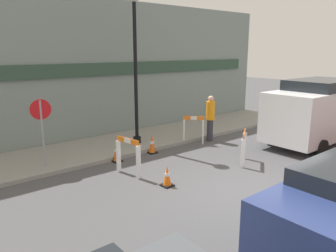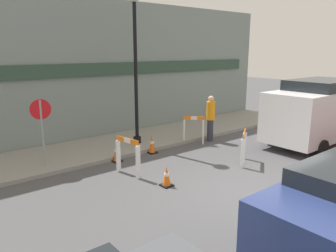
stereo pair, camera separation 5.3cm
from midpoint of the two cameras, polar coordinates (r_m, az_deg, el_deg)
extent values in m
plane|color=#4C4C4F|center=(8.68, 14.93, -11.48)|extent=(60.00, 60.00, 0.00)
cube|color=gray|center=(12.78, -6.99, -2.82)|extent=(18.00, 2.83, 0.13)
cube|color=gray|center=(13.61, -10.74, 9.52)|extent=(18.00, 0.12, 5.50)
cube|color=#2D4738|center=(13.51, -10.52, 9.72)|extent=(16.20, 0.10, 0.50)
cylinder|color=black|center=(12.41, -5.53, -2.38)|extent=(0.29, 0.29, 0.24)
cylinder|color=black|center=(11.99, -5.78, 8.80)|extent=(0.13, 0.13, 5.07)
cylinder|color=gray|center=(10.32, -21.12, -1.33)|extent=(0.06, 0.06, 2.01)
cylinder|color=red|center=(10.17, -21.46, 2.69)|extent=(0.60, 0.10, 0.60)
cube|color=white|center=(10.31, 12.76, -4.72)|extent=(0.12, 0.14, 0.90)
cube|color=white|center=(11.15, 13.02, -3.37)|extent=(0.12, 0.14, 0.90)
cube|color=orange|center=(10.59, 13.04, -1.31)|extent=(0.79, 0.56, 0.15)
cube|color=white|center=(10.59, 13.04, -1.31)|extent=(0.25, 0.19, 0.14)
cube|color=white|center=(12.64, 5.99, -1.05)|extent=(0.14, 0.14, 0.94)
cube|color=white|center=(12.65, 2.69, -0.98)|extent=(0.14, 0.14, 0.94)
cube|color=orange|center=(12.52, 4.38, 1.40)|extent=(0.58, 0.57, 0.15)
cube|color=white|center=(12.52, 4.38, 1.40)|extent=(0.19, 0.19, 0.13)
cube|color=white|center=(9.83, -8.76, -5.23)|extent=(0.14, 0.08, 0.96)
cube|color=white|center=(9.24, -5.33, -6.33)|extent=(0.14, 0.08, 0.96)
cube|color=orange|center=(9.37, -7.20, -2.55)|extent=(0.18, 0.89, 0.15)
cube|color=white|center=(9.37, -7.20, -2.55)|extent=(0.08, 0.27, 0.14)
cube|color=black|center=(11.59, -2.90, -4.63)|extent=(0.30, 0.30, 0.04)
cone|color=orange|center=(11.49, -2.92, -3.03)|extent=(0.22, 0.22, 0.63)
cylinder|color=white|center=(11.49, -2.92, -2.87)|extent=(0.13, 0.13, 0.09)
cube|color=black|center=(8.89, -0.32, -10.27)|extent=(0.30, 0.30, 0.04)
cone|color=orange|center=(8.78, -0.32, -8.59)|extent=(0.23, 0.23, 0.52)
cylinder|color=white|center=(8.77, -0.32, -8.43)|extent=(0.13, 0.13, 0.07)
cube|color=black|center=(10.85, -9.00, -6.03)|extent=(0.30, 0.30, 0.04)
cone|color=orange|center=(10.75, -9.07, -4.35)|extent=(0.23, 0.22, 0.63)
cylinder|color=white|center=(10.74, -9.07, -4.19)|extent=(0.13, 0.13, 0.09)
cylinder|color=#33333D|center=(13.14, 7.19, -0.72)|extent=(0.31, 0.31, 0.86)
cylinder|color=orange|center=(12.97, 7.29, 2.68)|extent=(0.43, 0.43, 0.72)
sphere|color=#DBAD89|center=(12.90, 7.35, 4.75)|extent=(0.29, 0.29, 0.23)
cube|color=white|center=(13.85, 24.71, 2.12)|extent=(5.05, 1.96, 1.79)
cube|color=#1E2328|center=(13.73, 25.06, 5.78)|extent=(2.78, 1.80, 0.75)
cylinder|color=black|center=(15.82, 23.78, 0.13)|extent=(0.60, 0.18, 0.60)
cylinder|color=black|center=(13.16, 17.49, -1.80)|extent=(0.60, 0.18, 0.60)
cylinder|color=black|center=(12.25, 25.12, -3.54)|extent=(0.60, 0.18, 0.60)
camera|label=1|loc=(0.03, -90.14, -0.03)|focal=35.00mm
camera|label=2|loc=(0.03, 89.86, 0.03)|focal=35.00mm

